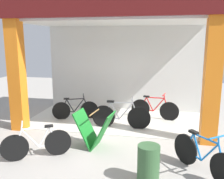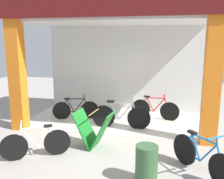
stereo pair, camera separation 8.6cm
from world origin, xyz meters
name	(u,v)px [view 1 (the left image)]	position (x,y,z in m)	size (l,w,h in m)	color
ground_plane	(107,135)	(0.00, 0.00, 0.00)	(19.22, 19.22, 0.00)	#9E9991
shop_facade	(117,57)	(0.00, 1.48, 2.04)	(5.81, 3.05, 3.78)	beige
bicycle_inside_0	(154,109)	(1.22, 1.72, 0.35)	(1.56, 0.45, 0.87)	black
bicycle_inside_1	(75,110)	(-1.33, 1.18, 0.33)	(1.44, 0.53, 0.82)	black
bicycle_inside_2	(121,116)	(0.28, 0.62, 0.38)	(1.72, 0.47, 0.95)	black
bicycle_parked_0	(37,144)	(-1.22, -1.60, 0.33)	(1.33, 0.79, 0.83)	black
bicycle_parked_1	(203,157)	(2.25, -1.61, 0.36)	(1.02, 1.33, 0.90)	black
sandwich_board_sign	(95,130)	(-0.13, -0.80, 0.45)	(0.96, 0.70, 0.90)	#197226
trash_bin	(148,164)	(1.23, -2.10, 0.36)	(0.41, 0.41, 0.72)	#335933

